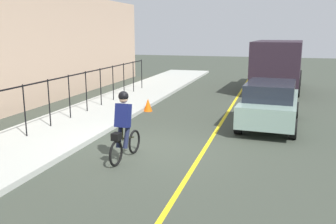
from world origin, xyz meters
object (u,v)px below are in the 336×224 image
traffic_cone_near (148,105)px  cyclist_lead (124,126)px  box_truck_background (278,63)px  patrol_sedan (270,103)px

traffic_cone_near → cyclist_lead: bearing=-166.4°
cyclist_lead → traffic_cone_near: (5.85, 1.42, -0.64)m
cyclist_lead → box_truck_background: bearing=-11.8°
box_truck_background → cyclist_lead: bearing=167.8°
cyclist_lead → patrol_sedan: 5.94m
patrol_sedan → box_truck_background: 8.37m
cyclist_lead → box_truck_background: (13.12, -3.75, 0.64)m
cyclist_lead → traffic_cone_near: 6.06m
box_truck_background → traffic_cone_near: box_truck_background is taller
box_truck_background → patrol_sedan: bearing=-177.7°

